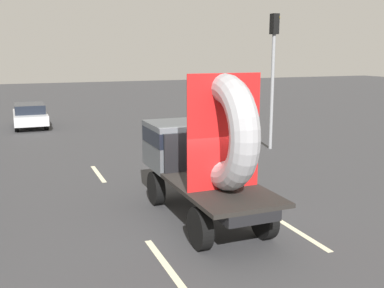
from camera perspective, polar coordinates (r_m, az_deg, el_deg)
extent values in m
plane|color=#38383A|center=(12.28, 2.66, -9.90)|extent=(120.00, 120.00, 0.00)
cylinder|color=black|center=(13.57, -4.57, -5.58)|extent=(0.28, 1.00, 1.00)
cylinder|color=black|center=(14.14, 2.04, -4.84)|extent=(0.28, 1.00, 1.00)
cylinder|color=black|center=(10.56, 1.03, -10.63)|extent=(0.28, 1.00, 1.00)
cylinder|color=black|center=(11.29, 9.11, -9.29)|extent=(0.28, 1.00, 1.00)
cube|color=black|center=(12.13, 1.77, -5.30)|extent=(1.30, 5.36, 0.25)
cube|color=#4C5156|center=(13.52, -1.22, -0.03)|extent=(2.00, 1.82, 1.35)
cube|color=black|center=(13.42, -1.15, 1.17)|extent=(2.02, 1.73, 0.44)
cube|color=black|center=(11.28, 3.63, -5.69)|extent=(2.00, 3.54, 0.10)
cube|color=black|center=(12.65, 0.32, -0.95)|extent=(1.80, 0.08, 1.10)
torus|color=#9E9EA3|center=(10.81, 4.07, 1.49)|extent=(0.70, 2.81, 2.81)
cube|color=red|center=(10.81, 4.07, 1.49)|extent=(1.90, 0.03, 2.81)
cylinder|color=black|center=(30.52, -21.42, 2.93)|extent=(0.23, 0.67, 0.67)
cylinder|color=black|center=(30.57, -18.36, 3.15)|extent=(0.23, 0.67, 0.67)
cylinder|color=black|center=(27.74, -21.33, 2.14)|extent=(0.23, 0.67, 0.67)
cylinder|color=black|center=(27.79, -17.97, 2.39)|extent=(0.23, 0.67, 0.67)
cube|color=silver|center=(29.10, -19.81, 3.23)|extent=(1.89, 4.40, 0.58)
cube|color=black|center=(28.93, -19.88, 4.28)|extent=(1.70, 2.46, 0.52)
cylinder|color=gray|center=(21.30, 10.10, 6.40)|extent=(0.16, 0.16, 5.29)
cube|color=black|center=(21.26, 10.40, 14.73)|extent=(0.30, 0.36, 0.90)
sphere|color=yellow|center=(21.37, 10.83, 15.45)|extent=(0.20, 0.20, 0.20)
cube|color=beige|center=(9.94, -3.13, -15.29)|extent=(0.16, 2.95, 0.01)
cube|color=beige|center=(17.32, -11.79, -3.71)|extent=(0.16, 2.47, 0.01)
cube|color=beige|center=(11.91, 13.53, -10.90)|extent=(0.16, 2.39, 0.01)
cube|color=beige|center=(18.51, -0.56, -2.47)|extent=(0.16, 2.16, 0.01)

